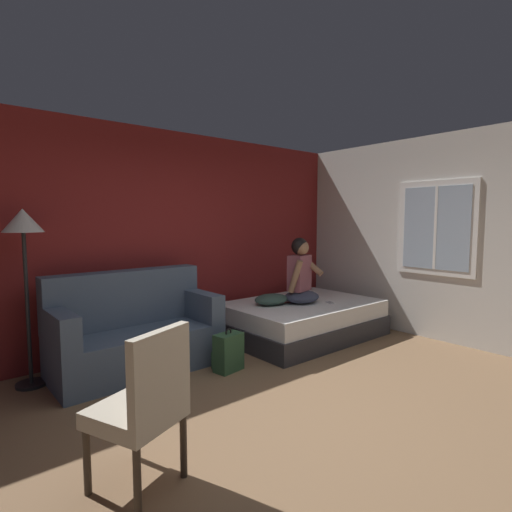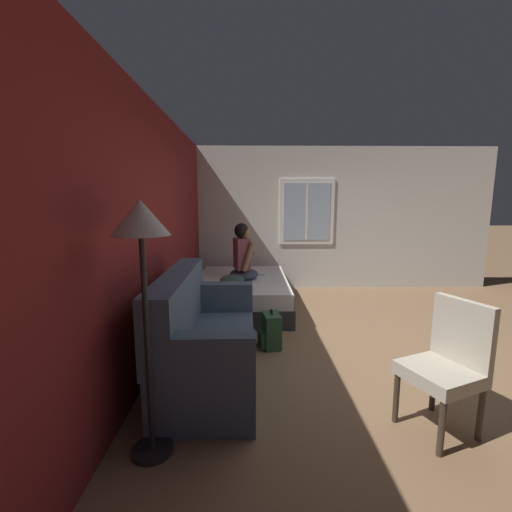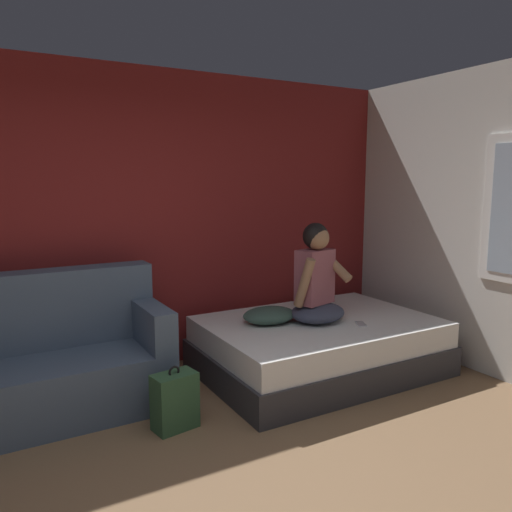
{
  "view_description": "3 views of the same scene",
  "coord_description": "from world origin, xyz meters",
  "px_view_note": "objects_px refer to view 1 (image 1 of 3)",
  "views": [
    {
      "loc": [
        -2.22,
        -2.09,
        1.6
      ],
      "look_at": [
        0.91,
        1.64,
        1.15
      ],
      "focal_mm": 28.0,
      "sensor_mm": 36.0,
      "label": 1
    },
    {
      "loc": [
        -3.59,
        1.49,
        1.69
      ],
      "look_at": [
        0.99,
        1.4,
        0.95
      ],
      "focal_mm": 24.0,
      "sensor_mm": 36.0,
      "label": 2
    },
    {
      "loc": [
        -0.92,
        -1.89,
        1.73
      ],
      "look_at": [
        0.81,
        1.18,
        1.18
      ],
      "focal_mm": 35.0,
      "sensor_mm": 36.0,
      "label": 3
    }
  ],
  "objects_px": {
    "backpack": "(228,353)",
    "side_chair": "(144,403)",
    "floor_lamp": "(24,238)",
    "throw_pillow": "(271,299)",
    "person_seated": "(301,276)",
    "bed": "(302,319)",
    "couch": "(135,333)",
    "cell_phone": "(330,303)"
  },
  "relations": [
    {
      "from": "couch",
      "to": "cell_phone",
      "type": "xyz_separation_m",
      "value": [
        2.47,
        -0.62,
        0.09
      ]
    },
    {
      "from": "bed",
      "to": "side_chair",
      "type": "relative_size",
      "value": 2.11
    },
    {
      "from": "person_seated",
      "to": "throw_pillow",
      "type": "distance_m",
      "value": 0.51
    },
    {
      "from": "backpack",
      "to": "side_chair",
      "type": "bearing_deg",
      "value": -140.75
    },
    {
      "from": "person_seated",
      "to": "backpack",
      "type": "bearing_deg",
      "value": -166.75
    },
    {
      "from": "backpack",
      "to": "floor_lamp",
      "type": "height_order",
      "value": "floor_lamp"
    },
    {
      "from": "cell_phone",
      "to": "floor_lamp",
      "type": "xyz_separation_m",
      "value": [
        -3.43,
        0.84,
        0.94
      ]
    },
    {
      "from": "bed",
      "to": "backpack",
      "type": "bearing_deg",
      "value": -166.63
    },
    {
      "from": "person_seated",
      "to": "floor_lamp",
      "type": "xyz_separation_m",
      "value": [
        -3.15,
        0.56,
        0.59
      ]
    },
    {
      "from": "couch",
      "to": "backpack",
      "type": "height_order",
      "value": "couch"
    },
    {
      "from": "couch",
      "to": "side_chair",
      "type": "bearing_deg",
      "value": -111.46
    },
    {
      "from": "bed",
      "to": "floor_lamp",
      "type": "height_order",
      "value": "floor_lamp"
    },
    {
      "from": "cell_phone",
      "to": "person_seated",
      "type": "bearing_deg",
      "value": -20.35
    },
    {
      "from": "cell_phone",
      "to": "floor_lamp",
      "type": "distance_m",
      "value": 3.65
    },
    {
      "from": "side_chair",
      "to": "person_seated",
      "type": "height_order",
      "value": "person_seated"
    },
    {
      "from": "couch",
      "to": "throw_pillow",
      "type": "xyz_separation_m",
      "value": [
        1.8,
        -0.19,
        0.16
      ]
    },
    {
      "from": "backpack",
      "to": "floor_lamp",
      "type": "distance_m",
      "value": 2.28
    },
    {
      "from": "person_seated",
      "to": "floor_lamp",
      "type": "bearing_deg",
      "value": 169.91
    },
    {
      "from": "couch",
      "to": "floor_lamp",
      "type": "distance_m",
      "value": 1.42
    },
    {
      "from": "person_seated",
      "to": "backpack",
      "type": "relative_size",
      "value": 1.91
    },
    {
      "from": "couch",
      "to": "person_seated",
      "type": "xyz_separation_m",
      "value": [
        2.19,
        -0.34,
        0.44
      ]
    },
    {
      "from": "couch",
      "to": "bed",
      "type": "bearing_deg",
      "value": -8.24
    },
    {
      "from": "person_seated",
      "to": "side_chair",
      "type": "bearing_deg",
      "value": -152.21
    },
    {
      "from": "person_seated",
      "to": "throw_pillow",
      "type": "bearing_deg",
      "value": 158.85
    },
    {
      "from": "couch",
      "to": "throw_pillow",
      "type": "bearing_deg",
      "value": -5.96
    },
    {
      "from": "couch",
      "to": "backpack",
      "type": "distance_m",
      "value": 1.02
    },
    {
      "from": "backpack",
      "to": "throw_pillow",
      "type": "bearing_deg",
      "value": 24.87
    },
    {
      "from": "side_chair",
      "to": "person_seated",
      "type": "relative_size",
      "value": 1.12
    },
    {
      "from": "bed",
      "to": "side_chair",
      "type": "distance_m",
      "value": 3.38
    },
    {
      "from": "floor_lamp",
      "to": "backpack",
      "type": "bearing_deg",
      "value": -28.22
    },
    {
      "from": "person_seated",
      "to": "backpack",
      "type": "height_order",
      "value": "person_seated"
    },
    {
      "from": "bed",
      "to": "couch",
      "type": "xyz_separation_m",
      "value": [
        -2.24,
        0.32,
        0.16
      ]
    },
    {
      "from": "bed",
      "to": "person_seated",
      "type": "bearing_deg",
      "value": -163.06
    },
    {
      "from": "couch",
      "to": "throw_pillow",
      "type": "height_order",
      "value": "couch"
    },
    {
      "from": "side_chair",
      "to": "backpack",
      "type": "bearing_deg",
      "value": 39.25
    },
    {
      "from": "side_chair",
      "to": "floor_lamp",
      "type": "xyz_separation_m",
      "value": [
        -0.21,
        2.11,
        0.9
      ]
    },
    {
      "from": "side_chair",
      "to": "throw_pillow",
      "type": "height_order",
      "value": "side_chair"
    },
    {
      "from": "side_chair",
      "to": "throw_pillow",
      "type": "bearing_deg",
      "value": 33.75
    },
    {
      "from": "floor_lamp",
      "to": "person_seated",
      "type": "bearing_deg",
      "value": -10.09
    },
    {
      "from": "couch",
      "to": "side_chair",
      "type": "relative_size",
      "value": 1.74
    },
    {
      "from": "bed",
      "to": "side_chair",
      "type": "height_order",
      "value": "side_chair"
    },
    {
      "from": "person_seated",
      "to": "floor_lamp",
      "type": "relative_size",
      "value": 0.51
    }
  ]
}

